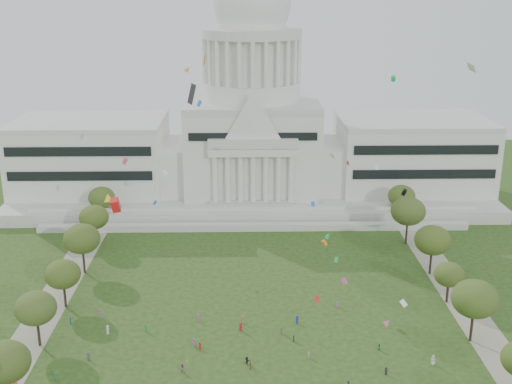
{
  "coord_description": "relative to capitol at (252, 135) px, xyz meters",
  "views": [
    {
      "loc": [
        -2.76,
        -99.44,
        70.43
      ],
      "look_at": [
        0.0,
        45.0,
        24.0
      ],
      "focal_mm": 45.0,
      "sensor_mm": 36.0,
      "label": 1
    }
  ],
  "objects": [
    {
      "name": "row_tree_l_4",
      "position": [
        -44.08,
        -61.17,
        -12.9
      ],
      "size": [
        9.29,
        9.29,
        13.21
      ],
      "color": "black",
      "rests_on": "ground"
    },
    {
      "name": "row_tree_l_6",
      "position": [
        -46.87,
        -24.45,
        -14.02
      ],
      "size": [
        8.19,
        8.19,
        11.64
      ],
      "color": "black",
      "rests_on": "ground"
    },
    {
      "name": "row_tree_r_2",
      "position": [
        44.17,
        -96.15,
        -12.64
      ],
      "size": [
        9.55,
        9.55,
        13.58
      ],
      "color": "black",
      "rests_on": "ground"
    },
    {
      "name": "person_2",
      "position": [
        24.43,
        -99.59,
        -21.53
      ],
      "size": [
        0.82,
        0.6,
        1.53
      ],
      "primitive_type": "imported",
      "rotation": [
        0.0,
        0.0,
        0.2
      ],
      "color": "#33723F",
      "rests_on": "ground"
    },
    {
      "name": "row_tree_r_3",
      "position": [
        44.4,
        -79.1,
        -15.21
      ],
      "size": [
        7.01,
        7.01,
        9.98
      ],
      "color": "black",
      "rests_on": "ground"
    },
    {
      "name": "person_5",
      "position": [
        -2.43,
        -103.95,
        -21.5
      ],
      "size": [
        1.48,
        1.45,
        1.6
      ],
      "primitive_type": "imported",
      "rotation": [
        0.0,
        0.0,
        2.38
      ],
      "color": "#26262B",
      "rests_on": "ground"
    },
    {
      "name": "row_tree_r_5",
      "position": [
        43.49,
        -43.4,
        -12.37
      ],
      "size": [
        9.82,
        9.82,
        13.96
      ],
      "color": "black",
      "rests_on": "ground"
    },
    {
      "name": "kite_swarm",
      "position": [
        1.9,
        -104.34,
        8.36
      ],
      "size": [
        85.26,
        99.14,
        56.69
      ],
      "color": "white",
      "rests_on": "ground"
    },
    {
      "name": "row_tree_l_1",
      "position": [
        -44.07,
        -116.55,
        -13.34
      ],
      "size": [
        8.86,
        8.86,
        12.59
      ],
      "color": "black",
      "rests_on": "ground"
    },
    {
      "name": "path_left",
      "position": [
        -48.0,
        -83.59,
        -22.28
      ],
      "size": [
        8.0,
        160.0,
        0.04
      ],
      "primitive_type": "cube",
      "color": "gray",
      "rests_on": "ground"
    },
    {
      "name": "person_10",
      "position": [
        9.91,
        -102.05,
        -21.5
      ],
      "size": [
        0.74,
        1.03,
        1.59
      ],
      "primitive_type": "imported",
      "rotation": [
        0.0,
        0.0,
        1.3
      ],
      "color": "silver",
      "rests_on": "ground"
    },
    {
      "name": "row_tree_l_2",
      "position": [
        -45.04,
        -96.29,
        -13.79
      ],
      "size": [
        8.42,
        8.42,
        11.97
      ],
      "color": "black",
      "rests_on": "ground"
    },
    {
      "name": "person_4",
      "position": [
        -1.79,
        -105.79,
        -21.52
      ],
      "size": [
        0.72,
        1.01,
        1.56
      ],
      "primitive_type": "imported",
      "rotation": [
        0.0,
        0.0,
        4.98
      ],
      "color": "olive",
      "rests_on": "ground"
    },
    {
      "name": "person_0",
      "position": [
        33.85,
        -104.9,
        -21.26
      ],
      "size": [
        1.2,
        1.15,
        2.06
      ],
      "primitive_type": "imported",
      "rotation": [
        0.0,
        0.0,
        5.59
      ],
      "color": "silver",
      "rests_on": "ground"
    },
    {
      "name": "person_8",
      "position": [
        -14.84,
        -106.57,
        -21.34
      ],
      "size": [
        1.08,
        0.91,
        1.91
      ],
      "primitive_type": "imported",
      "rotation": [
        0.0,
        0.0,
        2.71
      ],
      "color": "#994C8C",
      "rests_on": "ground"
    },
    {
      "name": "row_tree_l_3",
      "position": [
        -44.09,
        -79.67,
        -14.09
      ],
      "size": [
        8.12,
        8.12,
        11.55
      ],
      "color": "black",
      "rests_on": "ground"
    },
    {
      "name": "path_right",
      "position": [
        48.0,
        -83.59,
        -22.28
      ],
      "size": [
        8.0,
        160.0,
        0.04
      ],
      "primitive_type": "cube",
      "color": "gray",
      "rests_on": "ground"
    },
    {
      "name": "row_tree_r_4",
      "position": [
        44.76,
        -63.55,
        -13.01
      ],
      "size": [
        9.19,
        9.19,
        13.06
      ],
      "color": "black",
      "rests_on": "ground"
    },
    {
      "name": "row_tree_l_5",
      "position": [
        -45.22,
        -42.58,
        -13.88
      ],
      "size": [
        8.33,
        8.33,
        11.85
      ],
      "color": "black",
      "rests_on": "ground"
    },
    {
      "name": "row_tree_r_6",
      "position": [
        45.96,
        -25.46,
        -13.79
      ],
      "size": [
        8.42,
        8.42,
        11.97
      ],
      "color": "black",
      "rests_on": "ground"
    },
    {
      "name": "capitol",
      "position": [
        0.0,
        0.0,
        0.0
      ],
      "size": [
        160.0,
        64.5,
        91.3
      ],
      "color": "beige",
      "rests_on": "ground"
    },
    {
      "name": "distant_crowd",
      "position": [
        -14.92,
        -99.7,
        -21.42
      ],
      "size": [
        66.52,
        40.63,
        1.94
      ],
      "color": "#33723F",
      "rests_on": "ground"
    }
  ]
}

